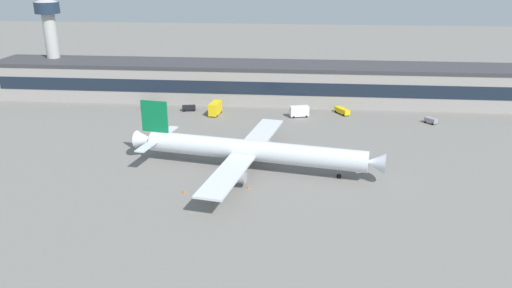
{
  "coord_description": "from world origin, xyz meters",
  "views": [
    {
      "loc": [
        14.66,
        -113.24,
        46.78
      ],
      "look_at": [
        3.75,
        1.3,
        5.0
      ],
      "focal_mm": 35.13,
      "sensor_mm": 36.0,
      "label": 1
    }
  ],
  "objects": [
    {
      "name": "control_tower",
      "position": [
        -78.14,
        65.06,
        21.9
      ],
      "size": [
        8.85,
        8.85,
        35.46
      ],
      "color": "#B7B7B2",
      "rests_on": "ground_plane"
    },
    {
      "name": "belt_loader",
      "position": [
        27.77,
        46.57,
        1.15
      ],
      "size": [
        4.91,
        6.55,
        1.95
      ],
      "color": "yellow",
      "rests_on": "ground_plane"
    },
    {
      "name": "terminal_building",
      "position": [
        0.0,
        61.27,
        6.7
      ],
      "size": [
        192.83,
        19.19,
        13.36
      ],
      "color": "#9E9993",
      "rests_on": "ground_plane"
    },
    {
      "name": "airliner",
      "position": [
        2.82,
        -2.54,
        4.71
      ],
      "size": [
        61.16,
        53.02,
        15.12
      ],
      "color": "silver",
      "rests_on": "ground_plane"
    },
    {
      "name": "follow_me_car",
      "position": [
        -23.11,
        45.37,
        1.09
      ],
      "size": [
        4.71,
        2.84,
        1.85
      ],
      "color": "black",
      "rests_on": "ground_plane"
    },
    {
      "name": "stair_truck",
      "position": [
        13.73,
        41.79,
        1.98
      ],
      "size": [
        6.43,
        3.98,
        3.55
      ],
      "color": "white",
      "rests_on": "ground_plane"
    },
    {
      "name": "traffic_cone_1",
      "position": [
        -10.12,
        -17.32,
        0.36
      ],
      "size": [
        0.58,
        0.58,
        0.73
      ],
      "primitive_type": "cone",
      "color": "#F2590C",
      "rests_on": "ground_plane"
    },
    {
      "name": "traffic_cone_0",
      "position": [
        3.5,
        -13.59,
        0.31
      ],
      "size": [
        0.49,
        0.49,
        0.62
      ],
      "primitive_type": "cone",
      "color": "#F2590C",
      "rests_on": "ground_plane"
    },
    {
      "name": "catering_truck",
      "position": [
        -13.42,
        41.93,
        2.29
      ],
      "size": [
        3.51,
        7.48,
        4.15
      ],
      "color": "yellow",
      "rests_on": "ground_plane"
    },
    {
      "name": "ground_plane",
      "position": [
        0.0,
        0.0,
        0.0
      ],
      "size": [
        600.0,
        600.0,
        0.0
      ],
      "primitive_type": "plane",
      "color": "slate"
    },
    {
      "name": "baggage_tug",
      "position": [
        54.33,
        38.56,
        1.09
      ],
      "size": [
        3.91,
        4.0,
        1.85
      ],
      "color": "gray",
      "rests_on": "ground_plane"
    },
    {
      "name": "crew_van",
      "position": [
        -36.32,
        46.34,
        1.46
      ],
      "size": [
        5.33,
        2.55,
        2.55
      ],
      "color": "black",
      "rests_on": "ground_plane"
    }
  ]
}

